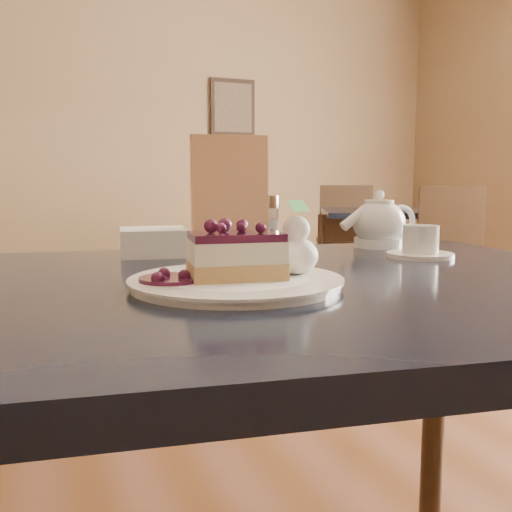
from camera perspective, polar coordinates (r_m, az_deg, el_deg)
name	(u,v)px	position (r m, az deg, el deg)	size (l,w,h in m)	color
main_table	(229,335)	(0.82, -2.71, -7.94)	(1.31, 0.97, 0.76)	black
dessert_plate	(236,283)	(0.75, -2.01, -2.68)	(0.27, 0.27, 0.01)	white
cheesecake_slice	(236,256)	(0.75, -2.03, 0.03)	(0.13, 0.10, 0.06)	tan
whipped_cream	(296,256)	(0.78, 4.03, 0.05)	(0.06, 0.06, 0.05)	white
berry_sauce	(171,279)	(0.73, -8.52, -2.31)	(0.08, 0.08, 0.01)	#340E25
tea_set	(386,228)	(1.19, 12.88, 2.76)	(0.16, 0.28, 0.11)	white
menu_card	(229,196)	(1.07, -2.68, 6.03)	(0.14, 0.03, 0.22)	#FFF0B8
sugar_shaker	(264,222)	(1.13, 0.82, 3.37)	(0.06, 0.06, 0.11)	white
napkin_stack	(154,242)	(1.08, -10.20, 1.40)	(0.12, 0.12, 0.05)	white
bg_table_far_right	(390,302)	(4.05, 13.27, -4.47)	(1.16, 1.69, 1.13)	black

